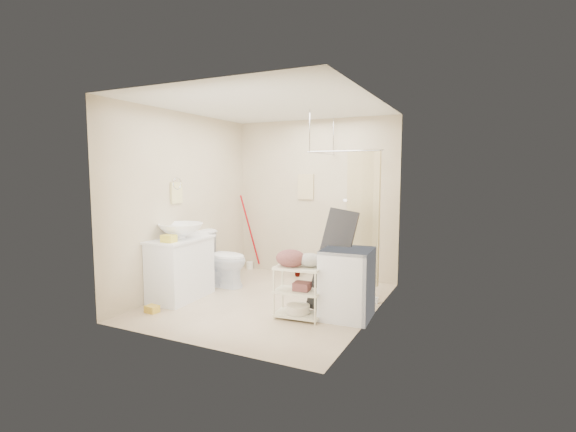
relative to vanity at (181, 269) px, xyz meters
name	(u,v)px	position (x,y,z in m)	size (l,w,h in m)	color
floor	(269,301)	(1.16, 0.41, -0.42)	(3.20, 3.20, 0.00)	beige
ceiling	(268,105)	(1.16, 0.41, 2.18)	(2.80, 3.20, 0.04)	silver
wall_back	(314,199)	(1.16, 2.01, 0.88)	(2.80, 0.04, 2.60)	beige
wall_front	(191,217)	(1.16, -1.19, 0.88)	(2.80, 0.04, 2.60)	beige
wall_left	(185,202)	(-0.24, 0.41, 0.88)	(0.04, 3.20, 2.60)	beige
wall_right	(373,210)	(2.56, 0.41, 0.88)	(0.04, 3.20, 2.60)	beige
vanity	(181,269)	(0.00, 0.00, 0.00)	(0.53, 0.95, 0.84)	silver
sink	(181,231)	(0.00, 0.02, 0.52)	(0.60, 0.60, 0.21)	white
counter_basket	(169,239)	(0.08, -0.31, 0.47)	(0.17, 0.14, 0.10)	yellow
floor_basket	(152,308)	(0.06, -0.62, -0.36)	(0.23, 0.18, 0.12)	gold
toilet	(221,258)	(0.12, 0.79, 0.00)	(0.47, 0.83, 0.85)	white
mop	(249,233)	(-0.07, 1.94, 0.24)	(0.13, 0.13, 1.32)	#A6020B
potted_plant_a	(297,266)	(0.94, 1.80, -0.23)	(0.20, 0.13, 0.37)	brown
potted_plant_b	(325,269)	(1.43, 1.83, -0.24)	(0.20, 0.16, 0.36)	#9C4F29
hanging_towel	(306,187)	(1.01, 1.99, 1.08)	(0.28, 0.03, 0.42)	beige
towel_ring	(176,191)	(-0.22, 0.21, 1.05)	(0.04, 0.22, 0.34)	#ECE296
tp_holder	(190,241)	(-0.20, 0.46, 0.30)	(0.08, 0.12, 0.14)	white
shower	(354,219)	(2.01, 1.46, 0.63)	(1.10, 1.10, 2.10)	white
shampoo_bottle_a	(350,192)	(1.80, 1.93, 1.01)	(0.08, 0.08, 0.22)	silver
shampoo_bottle_b	(355,193)	(1.89, 1.92, 1.00)	(0.09, 0.09, 0.19)	#5071B9
washing_machine	(347,283)	(2.30, 0.27, 0.00)	(0.57, 0.59, 0.84)	white
laundry_rack	(298,287)	(1.78, -0.02, -0.04)	(0.55, 0.32, 0.75)	#EAE5C4
ironing_board	(333,260)	(2.08, 0.35, 0.25)	(0.38, 0.11, 1.33)	black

